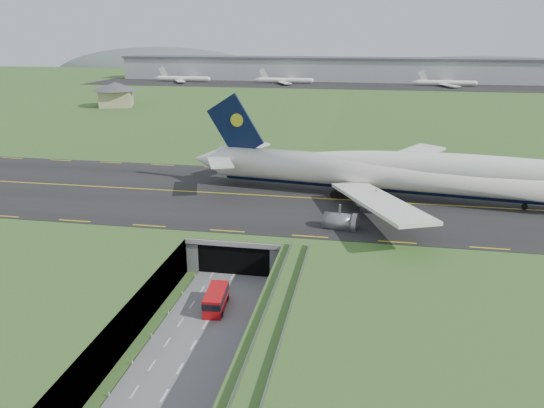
# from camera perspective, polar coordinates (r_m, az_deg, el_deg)

# --- Properties ---
(ground) EXTENTS (900.00, 900.00, 0.00)m
(ground) POSITION_cam_1_polar(r_m,az_deg,el_deg) (81.18, -5.53, -10.07)
(ground) COLOR #385D25
(ground) RESTS_ON ground
(airfield_deck) EXTENTS (800.00, 800.00, 6.00)m
(airfield_deck) POSITION_cam_1_polar(r_m,az_deg,el_deg) (79.81, -5.59, -8.17)
(airfield_deck) COLOR gray
(airfield_deck) RESTS_ON ground
(trench_road) EXTENTS (12.00, 75.00, 0.20)m
(trench_road) POSITION_cam_1_polar(r_m,az_deg,el_deg) (74.89, -7.11, -12.64)
(trench_road) COLOR slate
(trench_road) RESTS_ON ground
(taxiway) EXTENTS (800.00, 44.00, 0.18)m
(taxiway) POSITION_cam_1_polar(r_m,az_deg,el_deg) (108.56, -0.95, 0.89)
(taxiway) COLOR black
(taxiway) RESTS_ON airfield_deck
(tunnel_portal) EXTENTS (17.00, 22.30, 6.00)m
(tunnel_portal) POSITION_cam_1_polar(r_m,az_deg,el_deg) (94.46, -2.86, -3.59)
(tunnel_portal) COLOR gray
(tunnel_portal) RESTS_ON ground
(guideway) EXTENTS (3.00, 53.00, 7.05)m
(guideway) POSITION_cam_1_polar(r_m,az_deg,el_deg) (60.22, -0.29, -15.00)
(guideway) COLOR #A8A8A3
(guideway) RESTS_ON ground
(jumbo_jet) EXTENTS (96.76, 61.46, 20.50)m
(jumbo_jet) POSITION_cam_1_polar(r_m,az_deg,el_deg) (108.09, 15.07, 3.18)
(jumbo_jet) COLOR white
(jumbo_jet) RESTS_ON ground
(shuttle_tram) EXTENTS (3.25, 7.22, 2.87)m
(shuttle_tram) POSITION_cam_1_polar(r_m,az_deg,el_deg) (77.58, -6.05, -10.18)
(shuttle_tram) COLOR #B60C10
(shuttle_tram) RESTS_ON ground
(service_building) EXTENTS (25.19, 25.19, 10.81)m
(service_building) POSITION_cam_1_polar(r_m,az_deg,el_deg) (250.41, -16.47, 11.47)
(service_building) COLOR tan
(service_building) RESTS_ON ground
(cargo_terminal) EXTENTS (320.00, 67.00, 15.60)m
(cargo_terminal) POSITION_cam_1_polar(r_m,az_deg,el_deg) (369.47, 7.32, 14.20)
(cargo_terminal) COLOR #B2B2B2
(cargo_terminal) RESTS_ON ground
(distant_hills) EXTENTS (700.00, 91.00, 60.00)m
(distant_hills) POSITION_cam_1_polar(r_m,az_deg,el_deg) (502.41, 15.69, 12.63)
(distant_hills) COLOR #506058
(distant_hills) RESTS_ON ground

